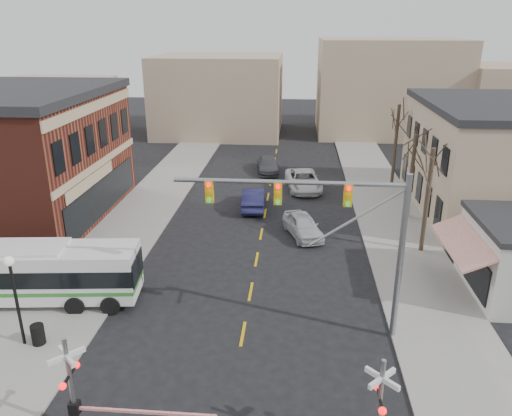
% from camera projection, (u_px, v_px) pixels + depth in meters
% --- Properties ---
extents(ground, '(160.00, 160.00, 0.00)m').
position_uv_depth(ground, '(238.00, 361.00, 21.88)').
color(ground, black).
rests_on(ground, ground).
extents(sidewalk_west, '(5.00, 60.00, 0.12)m').
position_uv_depth(sidewalk_west, '(152.00, 201.00, 41.27)').
color(sidewalk_west, gray).
rests_on(sidewalk_west, ground).
extents(sidewalk_east, '(5.00, 60.00, 0.12)m').
position_uv_depth(sidewalk_east, '(385.00, 207.00, 39.80)').
color(sidewalk_east, gray).
rests_on(sidewalk_east, ground).
extents(tree_east_a, '(0.28, 0.28, 6.75)m').
position_uv_depth(tree_east_a, '(427.00, 201.00, 31.05)').
color(tree_east_a, '#382B21').
rests_on(tree_east_a, sidewalk_east).
extents(tree_east_b, '(0.28, 0.28, 6.30)m').
position_uv_depth(tree_east_b, '(411.00, 177.00, 36.71)').
color(tree_east_b, '#382B21').
rests_on(tree_east_b, sidewalk_east).
extents(tree_east_c, '(0.28, 0.28, 7.20)m').
position_uv_depth(tree_east_c, '(395.00, 146.00, 44.01)').
color(tree_east_c, '#382B21').
rests_on(tree_east_c, sidewalk_east).
extents(transit_bus, '(12.17, 3.82, 3.08)m').
position_uv_depth(transit_bus, '(22.00, 273.00, 25.87)').
color(transit_bus, silver).
rests_on(transit_bus, ground).
extents(traffic_signal_mast, '(10.19, 0.30, 8.00)m').
position_uv_depth(traffic_signal_mast, '(339.00, 222.00, 21.79)').
color(traffic_signal_mast, gray).
rests_on(traffic_signal_mast, ground).
extents(rr_crossing_west, '(5.60, 1.36, 4.00)m').
position_uv_depth(rr_crossing_west, '(83.00, 389.00, 17.35)').
color(rr_crossing_west, gray).
rests_on(rr_crossing_west, ground).
extents(rr_crossing_east, '(5.60, 1.36, 4.00)m').
position_uv_depth(rr_crossing_east, '(365.00, 411.00, 16.36)').
color(rr_crossing_east, gray).
rests_on(rr_crossing_east, ground).
extents(street_lamp, '(0.44, 0.44, 4.41)m').
position_uv_depth(street_lamp, '(13.00, 283.00, 21.77)').
color(street_lamp, black).
rests_on(street_lamp, sidewalk_west).
extents(trash_bin, '(0.60, 0.60, 0.96)m').
position_uv_depth(trash_bin, '(38.00, 334.00, 22.70)').
color(trash_bin, black).
rests_on(trash_bin, sidewalk_west).
extents(car_a, '(3.23, 4.91, 1.56)m').
position_uv_depth(car_a, '(303.00, 225.00, 34.42)').
color(car_a, '#B7B8BC').
rests_on(car_a, ground).
extents(car_b, '(2.09, 5.09, 1.64)m').
position_uv_depth(car_b, '(253.00, 198.00, 39.57)').
color(car_b, '#19193F').
rests_on(car_b, ground).
extents(car_c, '(3.55, 6.21, 1.63)m').
position_uv_depth(car_c, '(303.00, 180.00, 44.11)').
color(car_c, silver).
rests_on(car_c, ground).
extents(car_d, '(2.55, 5.09, 1.42)m').
position_uv_depth(car_d, '(268.00, 165.00, 49.27)').
color(car_d, '#404145').
rests_on(car_d, ground).
extents(pedestrian_near, '(0.49, 0.70, 1.85)m').
position_uv_depth(pedestrian_near, '(68.00, 284.00, 26.18)').
color(pedestrian_near, '#5E514B').
rests_on(pedestrian_near, sidewalk_west).
extents(pedestrian_far, '(1.01, 0.96, 1.65)m').
position_uv_depth(pedestrian_far, '(54.00, 264.00, 28.53)').
color(pedestrian_far, '#36355E').
rests_on(pedestrian_far, sidewalk_west).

